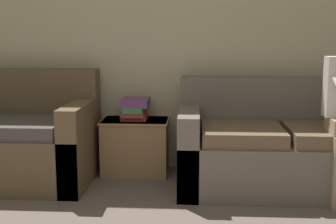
# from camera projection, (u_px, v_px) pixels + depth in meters

# --- Properties ---
(wall_back) EXTENTS (7.09, 0.06, 2.55)m
(wall_back) POSITION_uv_depth(u_px,v_px,m) (156.00, 27.00, 4.17)
(wall_back) COLOR beige
(wall_back) RESTS_ON ground_plane
(couch_main) EXTENTS (2.28, 0.87, 0.86)m
(couch_main) POSITION_uv_depth(u_px,v_px,m) (322.00, 149.00, 3.72)
(couch_main) COLOR #70665B
(couch_main) RESTS_ON ground_plane
(side_shelf) EXTENTS (0.58, 0.40, 0.48)m
(side_shelf) POSITION_uv_depth(u_px,v_px,m) (135.00, 146.00, 4.10)
(side_shelf) COLOR #9E7A51
(side_shelf) RESTS_ON ground_plane
(book_stack) EXTENTS (0.24, 0.31, 0.18)m
(book_stack) POSITION_uv_depth(u_px,v_px,m) (135.00, 109.00, 4.05)
(book_stack) COLOR #BC3833
(book_stack) RESTS_ON side_shelf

